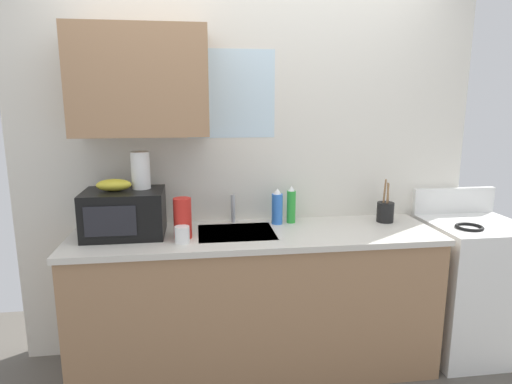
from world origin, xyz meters
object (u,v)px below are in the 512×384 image
object	(u,v)px
stove_range	(470,286)
paper_towel_roll	(141,170)
dish_soap_bottle_blue	(277,207)
dish_soap_bottle_green	(291,205)
banana_bunch	(114,185)
utensil_crock	(385,211)
microwave	(124,213)
mug_white	(182,234)
cereal_canister	(183,218)

from	to	relation	value
stove_range	paper_towel_roll	size ratio (longest dim) A/B	4.91
dish_soap_bottle_blue	dish_soap_bottle_green	size ratio (longest dim) A/B	0.95
banana_bunch	utensil_crock	distance (m)	1.72
dish_soap_bottle_blue	microwave	bearing A→B (deg)	-172.57
dish_soap_bottle_blue	dish_soap_bottle_green	world-z (taller)	dish_soap_bottle_green
paper_towel_roll	dish_soap_bottle_green	world-z (taller)	paper_towel_roll
dish_soap_bottle_green	mug_white	xyz separation A→B (m)	(-0.70, -0.33, -0.07)
dish_soap_bottle_blue	cereal_canister	size ratio (longest dim) A/B	0.99
stove_range	dish_soap_bottle_blue	size ratio (longest dim) A/B	4.64
stove_range	cereal_canister	distance (m)	1.97
dish_soap_bottle_green	microwave	bearing A→B (deg)	-172.36
banana_bunch	dish_soap_bottle_green	distance (m)	1.11
microwave	utensil_crock	world-z (taller)	utensil_crock
stove_range	utensil_crock	xyz separation A→B (m)	(-0.58, 0.12, 0.51)
microwave	dish_soap_bottle_blue	bearing A→B (deg)	7.43
dish_soap_bottle_blue	mug_white	size ratio (longest dim) A/B	2.45
cereal_canister	mug_white	distance (m)	0.11
mug_white	utensil_crock	xyz separation A→B (m)	(1.31, 0.26, 0.02)
utensil_crock	paper_towel_roll	bearing A→B (deg)	-179.27
utensil_crock	stove_range	bearing A→B (deg)	-11.34
stove_range	mug_white	xyz separation A→B (m)	(-1.89, -0.14, 0.49)
paper_towel_roll	banana_bunch	bearing A→B (deg)	-161.57
microwave	banana_bunch	distance (m)	0.18
stove_range	microwave	distance (m)	2.31
mug_white	dish_soap_bottle_blue	bearing A→B (deg)	27.38
stove_range	paper_towel_roll	world-z (taller)	paper_towel_roll
dish_soap_bottle_blue	mug_white	xyz separation A→B (m)	(-0.60, -0.31, -0.06)
stove_range	utensil_crock	bearing A→B (deg)	168.66
mug_white	dish_soap_bottle_green	bearing A→B (deg)	25.18
banana_bunch	paper_towel_roll	bearing A→B (deg)	18.43
microwave	mug_white	size ratio (longest dim) A/B	4.84
dish_soap_bottle_blue	utensil_crock	distance (m)	0.72
stove_range	paper_towel_roll	bearing A→B (deg)	177.41
banana_bunch	cereal_canister	size ratio (longest dim) A/B	0.85
paper_towel_roll	mug_white	world-z (taller)	paper_towel_roll
banana_bunch	mug_white	world-z (taller)	banana_bunch
utensil_crock	mug_white	bearing A→B (deg)	-168.82
dish_soap_bottle_blue	utensil_crock	size ratio (longest dim) A/B	0.81
dish_soap_bottle_blue	utensil_crock	xyz separation A→B (m)	(0.71, -0.05, -0.04)
dish_soap_bottle_green	utensil_crock	size ratio (longest dim) A/B	0.86
paper_towel_roll	mug_white	size ratio (longest dim) A/B	2.32
dish_soap_bottle_green	mug_white	bearing A→B (deg)	-154.82
microwave	cereal_canister	world-z (taller)	microwave
mug_white	banana_bunch	bearing A→B (deg)	153.88
utensil_crock	dish_soap_bottle_green	bearing A→B (deg)	173.79
dish_soap_bottle_blue	cereal_canister	distance (m)	0.64
banana_bunch	mug_white	bearing A→B (deg)	-26.12
stove_range	banana_bunch	distance (m)	2.40
paper_towel_roll	dish_soap_bottle_green	distance (m)	0.97
banana_bunch	utensil_crock	world-z (taller)	banana_bunch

